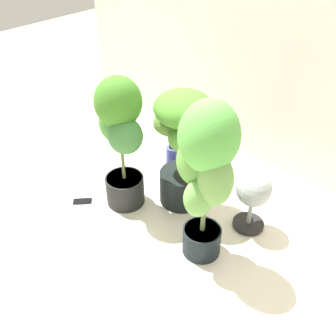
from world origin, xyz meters
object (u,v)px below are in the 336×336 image
potted_plant_center (183,141)px  potted_plant_front_left (120,135)px  potted_plant_front_right (206,167)px  floor_fan (253,193)px  cell_phone (82,202)px  nutrient_bottle (173,162)px

potted_plant_center → potted_plant_front_left: 0.35m
potted_plant_front_right → floor_fan: size_ratio=2.41×
cell_phone → nutrient_bottle: 0.64m
potted_plant_front_right → potted_plant_front_left: (-0.60, 0.01, -0.08)m
potted_plant_front_right → potted_plant_front_left: potted_plant_front_right is taller
potted_plant_center → potted_plant_front_right: (0.35, -0.25, 0.12)m
nutrient_bottle → potted_plant_front_left: bearing=-96.0°
potted_plant_front_right → potted_plant_front_left: 0.60m
potted_plant_front_right → nutrient_bottle: 0.81m
cell_phone → nutrient_bottle: nutrient_bottle is taller
potted_plant_front_right → floor_fan: (0.09, 0.34, -0.31)m
potted_plant_front_left → nutrient_bottle: 0.54m
potted_plant_center → cell_phone: (-0.44, -0.43, -0.43)m
cell_phone → floor_fan: (0.87, 0.52, 0.24)m
potted_plant_front_left → cell_phone: 0.55m
potted_plant_center → cell_phone: 0.75m
potted_plant_front_right → cell_phone: size_ratio=5.86×
nutrient_bottle → potted_plant_front_right: bearing=-35.4°
potted_plant_center → floor_fan: size_ratio=1.97×
cell_phone → potted_plant_front_right: bearing=-123.6°
floor_fan → potted_plant_front_right: bearing=4.2°
potted_plant_front_right → nutrient_bottle: potted_plant_front_right is taller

